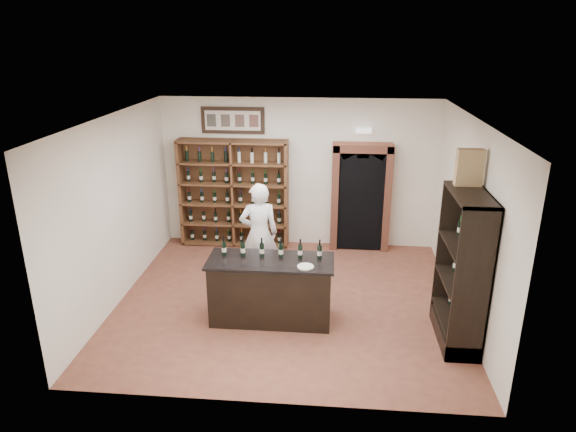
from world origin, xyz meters
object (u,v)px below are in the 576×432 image
at_px(wine_crate, 469,167).
at_px(shopkeeper, 259,234).
at_px(tasting_counter, 271,290).
at_px(side_cabinet, 462,292).
at_px(wine_shelf, 234,193).
at_px(counter_bottle_0, 224,248).

bearing_deg(wine_crate, shopkeeper, 158.19).
height_order(tasting_counter, shopkeeper, shopkeeper).
bearing_deg(side_cabinet, wine_shelf, 139.79).
relative_size(side_cabinet, wine_crate, 4.34).
xyz_separation_m(side_cabinet, shopkeeper, (-3.08, 1.54, 0.15)).
xyz_separation_m(wine_shelf, wine_crate, (3.82, -2.87, 1.35)).
distance_m(side_cabinet, shopkeeper, 3.44).
height_order(side_cabinet, shopkeeper, side_cabinet).
bearing_deg(wine_shelf, counter_bottle_0, -82.32).
distance_m(side_cabinet, wine_crate, 1.74).
height_order(wine_shelf, tasting_counter, wine_shelf).
bearing_deg(tasting_counter, counter_bottle_0, 171.00).
height_order(tasting_counter, counter_bottle_0, counter_bottle_0).
bearing_deg(wine_crate, wine_shelf, 142.21).
xyz_separation_m(tasting_counter, shopkeeper, (-0.35, 1.24, 0.41)).
relative_size(tasting_counter, wine_crate, 3.71).
bearing_deg(wine_crate, tasting_counter, -179.55).
bearing_deg(side_cabinet, shopkeeper, 153.44).
xyz_separation_m(wine_shelf, shopkeeper, (0.75, -1.70, -0.19)).
distance_m(wine_shelf, side_cabinet, 5.02).
bearing_deg(side_cabinet, counter_bottle_0, 173.15).
relative_size(tasting_counter, side_cabinet, 0.85).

